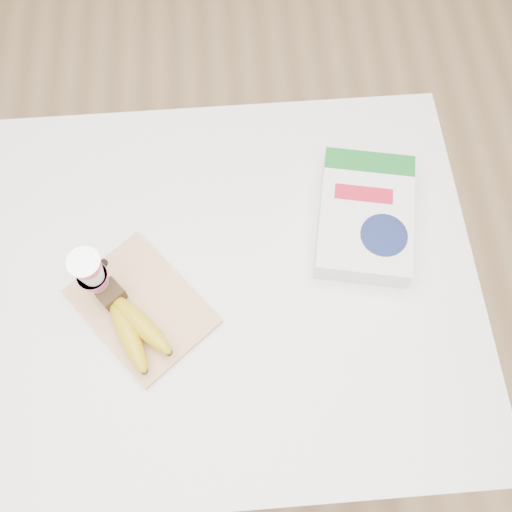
{
  "coord_description": "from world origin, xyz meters",
  "views": [
    {
      "loc": [
        0.17,
        -0.44,
        2.09
      ],
      "look_at": [
        0.21,
        0.03,
        1.03
      ],
      "focal_mm": 40.0,
      "sensor_mm": 36.0,
      "label": 1
    }
  ],
  "objects_px": {
    "yogurt_stack": "(92,275)",
    "cereal_box": "(365,216)",
    "cutting_board": "(142,306)",
    "table": "(185,346)",
    "bananas": "(131,325)"
  },
  "relations": [
    {
      "from": "table",
      "to": "cutting_board",
      "type": "relative_size",
      "value": 4.9
    },
    {
      "from": "table",
      "to": "bananas",
      "type": "height_order",
      "value": "bananas"
    },
    {
      "from": "table",
      "to": "bananas",
      "type": "xyz_separation_m",
      "value": [
        -0.05,
        -0.1,
        0.53
      ]
    },
    {
      "from": "bananas",
      "to": "cereal_box",
      "type": "height_order",
      "value": "bananas"
    },
    {
      "from": "cutting_board",
      "to": "cereal_box",
      "type": "bearing_deg",
      "value": -20.63
    },
    {
      "from": "cutting_board",
      "to": "yogurt_stack",
      "type": "bearing_deg",
      "value": 114.05
    },
    {
      "from": "table",
      "to": "cutting_board",
      "type": "xyz_separation_m",
      "value": [
        -0.03,
        -0.05,
        0.5
      ]
    },
    {
      "from": "cutting_board",
      "to": "bananas",
      "type": "xyz_separation_m",
      "value": [
        -0.01,
        -0.05,
        0.03
      ]
    },
    {
      "from": "yogurt_stack",
      "to": "cereal_box",
      "type": "distance_m",
      "value": 0.57
    },
    {
      "from": "yogurt_stack",
      "to": "cereal_box",
      "type": "xyz_separation_m",
      "value": [
        0.55,
        0.12,
        -0.06
      ]
    },
    {
      "from": "cutting_board",
      "to": "yogurt_stack",
      "type": "distance_m",
      "value": 0.12
    },
    {
      "from": "cutting_board",
      "to": "table",
      "type": "bearing_deg",
      "value": 18.53
    },
    {
      "from": "yogurt_stack",
      "to": "cereal_box",
      "type": "height_order",
      "value": "yogurt_stack"
    },
    {
      "from": "table",
      "to": "cereal_box",
      "type": "bearing_deg",
      "value": 13.58
    },
    {
      "from": "table",
      "to": "cutting_board",
      "type": "distance_m",
      "value": 0.51
    }
  ]
}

